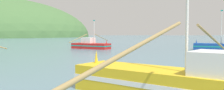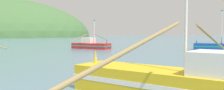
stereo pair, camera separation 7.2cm
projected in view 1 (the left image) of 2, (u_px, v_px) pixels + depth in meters
fishing_boat_yellow at (193, 84)px, 9.66m from camera, size 10.40×13.98×7.09m
fishing_boat_red at (90, 45)px, 43.10m from camera, size 7.62×11.06×5.25m
fishing_boat_blue at (221, 46)px, 38.89m from camera, size 8.38×5.72×6.67m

